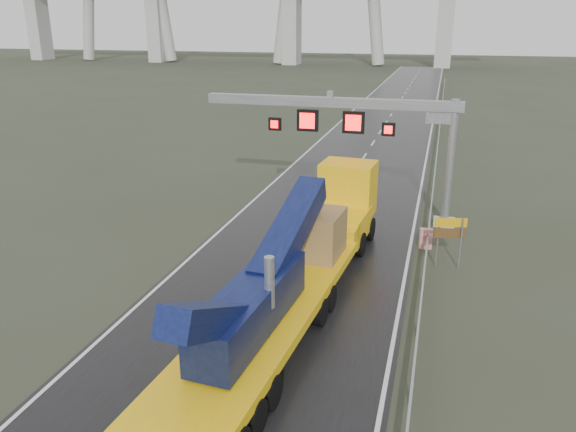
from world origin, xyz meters
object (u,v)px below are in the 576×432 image
(exit_sign_pair, at_px, (450,233))
(striped_barrier, at_px, (426,239))
(sign_gantry, at_px, (366,124))
(heavy_haul_truck, at_px, (303,253))

(exit_sign_pair, height_order, striped_barrier, exit_sign_pair)
(exit_sign_pair, bearing_deg, sign_gantry, 115.59)
(sign_gantry, height_order, heavy_haul_truck, sign_gantry)
(exit_sign_pair, xyz_separation_m, striped_barrier, (-1.10, 2.17, -1.24))
(heavy_haul_truck, xyz_separation_m, striped_barrier, (4.86, 6.79, -1.39))
(exit_sign_pair, bearing_deg, heavy_haul_truck, -155.71)
(exit_sign_pair, bearing_deg, striped_barrier, 103.43)
(sign_gantry, xyz_separation_m, heavy_haul_truck, (-0.97, -10.78, -3.68))
(heavy_haul_truck, distance_m, striped_barrier, 8.46)
(sign_gantry, distance_m, exit_sign_pair, 8.81)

